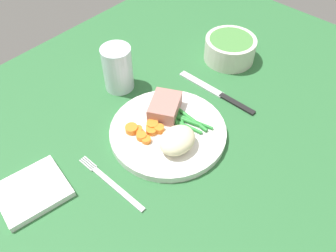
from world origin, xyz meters
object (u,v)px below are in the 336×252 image
napkin (32,191)px  dinner_plate (168,132)px  knife (218,93)px  meat_portion (165,107)px  fork (111,183)px  water_glass (118,71)px  salad_bowl (230,48)px

napkin → dinner_plate: bearing=-18.2°
dinner_plate → knife: (16.61, -0.29, -0.60)cm
knife → meat_portion: bearing=160.8°
fork → napkin: napkin is taller
water_glass → salad_bowl: 28.43cm
dinner_plate → water_glass: bearing=78.9°
salad_bowl → fork: bearing=-172.6°
fork → meat_portion: bearing=7.5°
dinner_plate → water_glass: (3.56, 18.20, 3.66)cm
fork → salad_bowl: (44.74, 5.81, 3.03)cm
dinner_plate → fork: (-15.74, -0.26, -0.60)cm
knife → water_glass: 23.02cm
knife → water_glass: size_ratio=1.96×
napkin → knife: bearing=-11.8°
meat_portion → water_glass: (0.37, 14.48, 1.27)cm
water_glass → napkin: bearing=-162.4°
meat_portion → fork: 19.57cm
knife → salad_bowl: (12.39, 5.84, 3.03)cm
knife → fork: bearing=177.3°
dinner_plate → fork: size_ratio=1.42×
knife → salad_bowl: salad_bowl is taller
fork → salad_bowl: bearing=3.0°
fork → knife: 32.35cm
dinner_plate → meat_portion: meat_portion is taller
dinner_plate → meat_portion: 5.45cm
fork → knife: knife is taller
knife → salad_bowl: bearing=22.6°
dinner_plate → salad_bowl: (29.00, 5.55, 2.43)cm
meat_portion → water_glass: 14.54cm
fork → water_glass: water_glass is taller
dinner_plate → napkin: dinner_plate is taller
dinner_plate → water_glass: water_glass is taller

